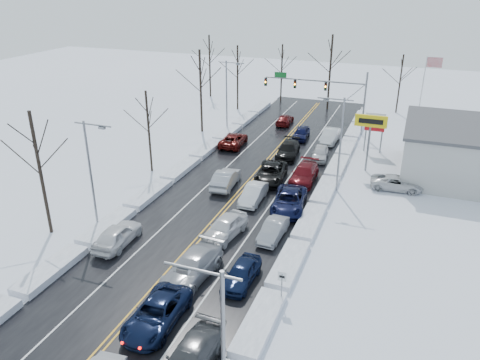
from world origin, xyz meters
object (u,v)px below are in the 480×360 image
at_px(tires_plus_sign, 371,125).
at_px(oncoming_car_0, 226,186).
at_px(flagpole, 423,90).
at_px(traffic_signal_mast, 325,89).

distance_m(tires_plus_sign, oncoming_car_0, 15.94).
height_order(flagpole, oncoming_car_0, flagpole).
height_order(tires_plus_sign, flagpole, flagpole).
bearing_deg(traffic_signal_mast, flagpole, 9.73).
xyz_separation_m(tires_plus_sign, oncoming_car_0, (-12.23, -8.92, -4.99)).
distance_m(traffic_signal_mast, oncoming_car_0, 22.23).
relative_size(tires_plus_sign, oncoming_car_0, 1.19).
distance_m(tires_plus_sign, flagpole, 14.79).
bearing_deg(flagpole, tires_plus_sign, -108.44).
bearing_deg(tires_plus_sign, flagpole, 71.56).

